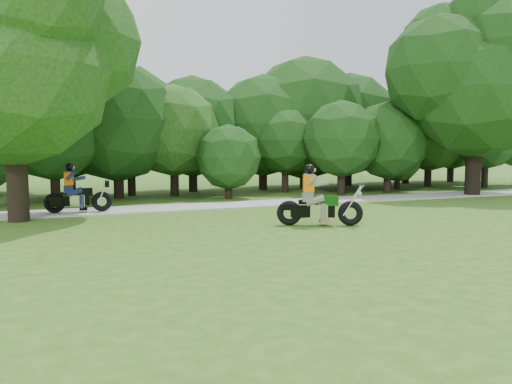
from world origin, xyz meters
TOP-DOWN VIEW (x-y plane):
  - ground at (0.00, 0.00)m, footprint 100.00×100.00m
  - walkway at (0.00, 8.00)m, footprint 60.00×2.20m
  - tree_line at (-0.44, 14.82)m, footprint 39.21×12.43m
  - big_tree_west at (-10.54, 6.85)m, footprint 8.64×6.56m
  - big_tree_east at (10.46, 7.87)m, footprint 9.07×6.89m
  - chopper_motorcycle at (-1.74, 1.93)m, footprint 2.63×1.53m
  - touring_motorcycle at (-8.70, 7.75)m, footprint 2.43×0.81m

SIDE VIEW (x-z plane):
  - ground at x=0.00m, z-range 0.00..0.00m
  - walkway at x=0.00m, z-range 0.00..0.06m
  - chopper_motorcycle at x=-1.74m, z-range -0.26..1.70m
  - touring_motorcycle at x=-8.70m, z-range -0.19..1.65m
  - tree_line at x=-0.44m, z-range -0.28..7.64m
  - big_tree_west at x=-10.54m, z-range 0.78..10.74m
  - big_tree_east at x=10.46m, z-range 0.80..11.26m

